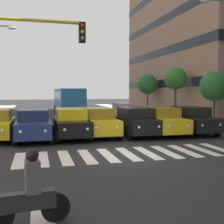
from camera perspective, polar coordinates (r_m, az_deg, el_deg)
name	(u,v)px	position (r m, az deg, el deg)	size (l,w,h in m)	color
ground_plane	(128,154)	(12.69, 3.16, -8.23)	(180.00, 180.00, 0.00)	#262628
building_left_block_0	(197,9)	(38.43, 16.43, 18.87)	(9.79, 22.86, 25.27)	#846656
crosswalk_markings	(128,154)	(12.69, 3.16, -8.22)	(9.45, 2.80, 0.01)	silver
lane_arrow_1	(42,216)	(6.86, -13.54, -19.21)	(0.50, 2.20, 0.01)	silver
car_0	(191,120)	(19.26, 15.28, -1.50)	(2.02, 4.44, 1.72)	black
car_1	(161,121)	(18.30, 9.70, -1.70)	(2.02, 4.44, 1.72)	gold
car_2	(135,121)	(17.76, 4.61, -1.82)	(2.02, 4.44, 1.72)	black
car_3	(98,122)	(17.36, -2.75, -1.95)	(2.02, 4.44, 1.72)	gold
car_4	(71,123)	(16.88, -8.08, -2.16)	(2.02, 4.44, 1.72)	black
car_5	(33,124)	(16.61, -15.19, -2.36)	(2.02, 4.44, 1.72)	navy
car_row2_0	(125,113)	(24.91, 2.61, -0.13)	(2.02, 4.44, 1.72)	silver
bus_behind_traffic	(68,99)	(33.58, -8.59, 2.57)	(2.78, 10.50, 3.00)	#286BAD
motorcycle_with_rider	(29,194)	(6.25, -15.91, -15.30)	(1.70, 0.39, 1.57)	black
street_tree_1	(215,86)	(22.98, 19.52, 4.75)	(2.22, 2.22, 4.05)	#513823
street_tree_2	(176,79)	(27.94, 12.40, 6.41)	(2.11, 2.11, 4.83)	#513823
street_tree_3	(148,84)	(34.70, 7.01, 5.41)	(2.37, 2.37, 4.59)	#513823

